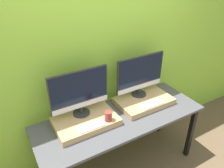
{
  "coord_description": "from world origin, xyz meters",
  "views": [
    {
      "loc": [
        -1.01,
        -1.21,
        2.2
      ],
      "look_at": [
        0.0,
        0.51,
        1.08
      ],
      "focal_mm": 35.0,
      "sensor_mm": 36.0,
      "label": 1
    }
  ],
  "objects": [
    {
      "name": "keyboard_right",
      "position": [
        0.36,
        0.27,
        0.84
      ],
      "size": [
        0.26,
        0.11,
        0.01
      ],
      "color": "silver",
      "rests_on": "wooden_riser_right"
    },
    {
      "name": "monitor_right",
      "position": [
        0.36,
        0.51,
        1.1
      ],
      "size": [
        0.6,
        0.18,
        0.49
      ],
      "color": "#282828",
      "rests_on": "wooden_riser_right"
    },
    {
      "name": "wooden_riser_left",
      "position": [
        -0.36,
        0.41,
        0.8
      ],
      "size": [
        0.62,
        0.4,
        0.07
      ],
      "color": "tan",
      "rests_on": "workbench"
    },
    {
      "name": "workbench",
      "position": [
        0.0,
        0.33,
        0.69
      ],
      "size": [
        1.82,
        0.67,
        0.77
      ],
      "color": "#47474C",
      "rests_on": "ground_plane"
    },
    {
      "name": "monitor_left",
      "position": [
        -0.36,
        0.51,
        1.1
      ],
      "size": [
        0.6,
        0.18,
        0.49
      ],
      "color": "#282828",
      "rests_on": "wooden_riser_left"
    },
    {
      "name": "wooden_riser_right",
      "position": [
        0.36,
        0.41,
        0.8
      ],
      "size": [
        0.62,
        0.4,
        0.07
      ],
      "color": "tan",
      "rests_on": "workbench"
    },
    {
      "name": "mug",
      "position": [
        -0.18,
        0.27,
        0.89
      ],
      "size": [
        0.07,
        0.07,
        0.1
      ],
      "color": "#9E332D",
      "rests_on": "wooden_riser_left"
    },
    {
      "name": "keyboard_left",
      "position": [
        -0.36,
        0.27,
        0.84
      ],
      "size": [
        0.26,
        0.11,
        0.01
      ],
      "color": "silver",
      "rests_on": "wooden_riser_left"
    },
    {
      "name": "wall_back",
      "position": [
        0.0,
        0.74,
        1.3
      ],
      "size": [
        8.0,
        0.04,
        2.6
      ],
      "color": "#8CC638",
      "rests_on": "ground_plane"
    }
  ]
}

